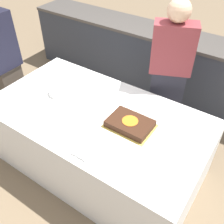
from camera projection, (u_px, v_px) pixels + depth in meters
ground_plane at (99, 163)px, 2.94m from camera, size 14.00×14.00×0.00m
back_counter at (168, 65)px, 3.69m from camera, size 4.40×0.58×0.92m
dining_table at (98, 140)px, 2.70m from camera, size 2.11×1.16×0.74m
cake at (130, 124)px, 2.31m from camera, size 0.42×0.31×0.07m
plate_stack at (60, 91)px, 2.70m from camera, size 0.23×0.23×0.04m
side_plate_near_cake at (143, 108)px, 2.52m from camera, size 0.17×0.17×0.00m
utensil_pile at (82, 153)px, 2.08m from camera, size 0.14×0.11×0.02m
person_cutting_cake at (169, 76)px, 2.74m from camera, size 0.46×0.35×1.64m
person_seated_left at (5, 62)px, 2.91m from camera, size 0.23×0.33×1.66m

